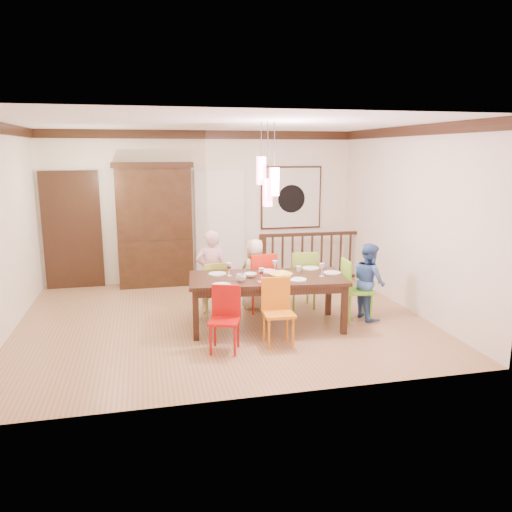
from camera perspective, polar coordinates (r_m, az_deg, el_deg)
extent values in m
plane|color=#986949|center=(7.67, -3.79, -7.25)|extent=(6.00, 6.00, 0.00)
plane|color=white|center=(7.26, -4.11, 14.92)|extent=(6.00, 6.00, 0.00)
plane|color=beige|center=(9.79, -6.24, 5.58)|extent=(6.00, 0.00, 6.00)
plane|color=beige|center=(8.33, 16.94, 4.05)|extent=(0.00, 5.00, 5.00)
cube|color=black|center=(9.81, -20.22, 2.57)|extent=(1.04, 0.07, 2.24)
cube|color=silver|center=(9.85, -4.14, 3.31)|extent=(0.97, 0.05, 2.22)
cube|color=black|center=(10.11, 4.02, 6.67)|extent=(1.25, 0.04, 1.25)
cube|color=silver|center=(10.08, 4.06, 6.66)|extent=(1.18, 0.02, 1.18)
cylinder|color=black|center=(10.07, 4.08, 6.54)|extent=(0.56, 0.01, 0.56)
cube|color=#FF4C71|center=(6.96, 0.59, 9.74)|extent=(0.11, 0.11, 0.38)
cylinder|color=black|center=(6.96, 0.60, 13.19)|extent=(0.01, 0.01, 0.46)
cube|color=#FF4C71|center=(6.91, 2.08, 8.47)|extent=(0.11, 0.11, 0.38)
cylinder|color=black|center=(6.90, 2.12, 12.57)|extent=(0.01, 0.01, 0.61)
cube|color=#FF4C71|center=(6.95, 1.33, 7.25)|extent=(0.11, 0.11, 0.38)
cylinder|color=black|center=(6.93, 1.35, 11.96)|extent=(0.01, 0.01, 0.76)
cube|color=black|center=(7.15, 1.28, -2.57)|extent=(2.31, 1.23, 0.05)
cube|color=black|center=(7.49, -7.19, -4.98)|extent=(0.09, 0.09, 0.70)
cube|color=black|center=(7.94, 7.74, -4.02)|extent=(0.09, 0.09, 0.70)
cube|color=black|center=(6.69, -6.46, -7.04)|extent=(0.09, 0.09, 0.70)
cube|color=black|center=(7.19, 10.10, -5.80)|extent=(0.09, 0.09, 0.70)
cube|color=black|center=(7.59, 0.46, -2.31)|extent=(2.01, 0.25, 0.10)
cube|color=black|center=(6.76, 2.19, -4.10)|extent=(2.01, 0.25, 0.10)
cube|color=#9CB738|center=(7.87, -4.79, -3.67)|extent=(0.41, 0.41, 0.04)
cube|color=#9CB738|center=(7.82, -4.82, -2.08)|extent=(0.38, 0.07, 0.41)
cylinder|color=#9CB738|center=(7.77, -5.72, -5.50)|extent=(0.03, 0.03, 0.40)
cylinder|color=#9CB738|center=(7.81, -3.49, -5.37)|extent=(0.03, 0.03, 0.40)
cylinder|color=#9CB738|center=(8.06, -6.00, -4.87)|extent=(0.03, 0.03, 0.40)
cylinder|color=#9CB738|center=(8.10, -3.84, -4.74)|extent=(0.03, 0.03, 0.40)
cube|color=red|center=(7.95, 0.36, -3.04)|extent=(0.49, 0.49, 0.04)
cube|color=red|center=(7.89, 0.37, -1.24)|extent=(0.43, 0.11, 0.47)
cylinder|color=red|center=(7.82, -0.60, -5.11)|extent=(0.04, 0.04, 0.45)
cylinder|color=red|center=(7.90, 1.89, -4.94)|extent=(0.04, 0.04, 0.45)
cylinder|color=red|center=(8.15, -1.12, -4.41)|extent=(0.04, 0.04, 0.45)
cylinder|color=red|center=(8.22, 1.27, -4.26)|extent=(0.04, 0.04, 0.45)
cube|color=olive|center=(8.15, 5.17, -2.73)|extent=(0.43, 0.43, 0.04)
cube|color=olive|center=(8.09, 5.20, -0.97)|extent=(0.43, 0.04, 0.47)
cylinder|color=olive|center=(8.00, 4.33, -4.75)|extent=(0.04, 0.04, 0.45)
cylinder|color=olive|center=(8.11, 6.69, -4.57)|extent=(0.04, 0.04, 0.45)
cylinder|color=olive|center=(8.32, 3.62, -4.08)|extent=(0.04, 0.04, 0.45)
cylinder|color=olive|center=(8.42, 5.91, -3.93)|extent=(0.04, 0.04, 0.45)
cube|color=#A30B09|center=(6.38, -3.63, -7.43)|extent=(0.48, 0.48, 0.04)
cube|color=#A30B09|center=(6.31, -3.66, -5.51)|extent=(0.37, 0.15, 0.41)
cylinder|color=#A30B09|center=(6.29, -4.77, -9.74)|extent=(0.03, 0.03, 0.39)
cylinder|color=#A30B09|center=(6.33, -2.00, -9.55)|extent=(0.03, 0.03, 0.39)
cylinder|color=#A30B09|center=(6.57, -5.15, -8.78)|extent=(0.03, 0.03, 0.39)
cylinder|color=#A30B09|center=(6.61, -2.51, -8.60)|extent=(0.03, 0.03, 0.39)
cube|color=orange|center=(6.59, 2.58, -6.60)|extent=(0.41, 0.41, 0.04)
cube|color=orange|center=(6.52, 2.60, -4.65)|extent=(0.39, 0.05, 0.43)
cylinder|color=orange|center=(6.48, 1.57, -8.95)|extent=(0.03, 0.03, 0.41)
cylinder|color=orange|center=(6.56, 4.30, -8.71)|extent=(0.03, 0.03, 0.41)
cylinder|color=orange|center=(6.77, 0.89, -8.02)|extent=(0.03, 0.03, 0.41)
cylinder|color=orange|center=(6.85, 3.51, -7.81)|extent=(0.03, 0.03, 0.41)
cube|color=#70BE28|center=(7.71, 11.51, -3.89)|extent=(0.45, 0.45, 0.04)
cube|color=#70BE28|center=(7.64, 11.59, -2.10)|extent=(0.08, 0.42, 0.46)
cylinder|color=#70BE28|center=(7.56, 10.79, -5.99)|extent=(0.04, 0.04, 0.44)
cylinder|color=#70BE28|center=(7.69, 13.11, -5.77)|extent=(0.04, 0.04, 0.44)
cylinder|color=#70BE28|center=(7.85, 9.80, -5.27)|extent=(0.04, 0.04, 0.44)
cylinder|color=#70BE28|center=(7.98, 12.06, -5.07)|extent=(0.04, 0.04, 0.44)
cube|color=black|center=(9.67, -11.32, -0.73)|extent=(1.37, 0.44, 0.88)
cube|color=black|center=(9.51, -11.59, 5.92)|extent=(1.37, 0.40, 1.37)
cube|color=black|center=(9.70, -11.62, 6.03)|extent=(1.17, 0.02, 1.17)
cube|color=black|center=(9.47, -11.77, 10.16)|extent=(1.47, 0.44, 0.10)
cube|color=black|center=(9.60, 0.78, -0.46)|extent=(0.12, 0.12, 0.92)
cube|color=black|center=(10.24, 11.66, 0.07)|extent=(0.12, 0.12, 0.92)
cube|color=black|center=(9.79, 6.46, 2.50)|extent=(2.11, 0.13, 0.06)
cube|color=black|center=(9.97, 6.34, -2.49)|extent=(1.99, 0.11, 0.05)
imported|color=beige|center=(7.83, -5.12, -1.84)|extent=(0.48, 0.32, 1.32)
imported|color=beige|center=(8.01, -0.11, -2.11)|extent=(0.66, 0.55, 1.15)
imported|color=#3A5FA4|center=(7.76, 12.77, -2.81)|extent=(0.48, 0.60, 1.16)
imported|color=gold|center=(7.06, 2.74, -2.24)|extent=(0.40, 0.40, 0.08)
imported|color=white|center=(7.12, -0.62, -2.20)|extent=(0.18, 0.18, 0.06)
imported|color=silver|center=(6.88, -1.73, -2.49)|extent=(0.15, 0.15, 0.11)
imported|color=silver|center=(7.46, 4.92, -1.48)|extent=(0.11, 0.11, 0.09)
cylinder|color=white|center=(7.31, -4.44, -2.04)|extent=(0.26, 0.26, 0.01)
cylinder|color=white|center=(7.46, 1.28, -1.72)|extent=(0.26, 0.26, 0.01)
cylinder|color=white|center=(7.69, 6.27, -1.38)|extent=(0.26, 0.26, 0.01)
cylinder|color=white|center=(6.69, -3.99, -3.33)|extent=(0.26, 0.26, 0.01)
cylinder|color=white|center=(6.98, 4.76, -2.70)|extent=(0.26, 0.26, 0.01)
cylinder|color=white|center=(7.44, 8.68, -1.89)|extent=(0.26, 0.26, 0.01)
cube|color=#D83359|center=(6.84, 0.94, -2.96)|extent=(0.18, 0.14, 0.01)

